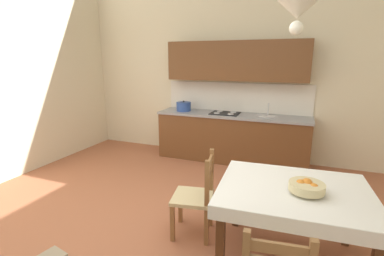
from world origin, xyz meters
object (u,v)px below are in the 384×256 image
at_px(pendant_lamp, 298,11).
at_px(dining_table, 293,200).
at_px(fruit_bowl, 307,187).
at_px(kitchen_cabinetry, 232,116).
at_px(dining_chair_tv_side, 196,197).

bearing_deg(pendant_lamp, dining_table, 5.06).
height_order(fruit_bowl, pendant_lamp, pendant_lamp).
distance_m(dining_table, fruit_bowl, 0.21).
bearing_deg(pendant_lamp, fruit_bowl, -15.73).
distance_m(kitchen_cabinetry, dining_table, 2.79).
relative_size(kitchen_cabinetry, dining_table, 2.00).
bearing_deg(dining_chair_tv_side, dining_table, -5.08).
height_order(dining_chair_tv_side, fruit_bowl, dining_chair_tv_side).
relative_size(dining_chair_tv_side, pendant_lamp, 1.16).
bearing_deg(dining_table, kitchen_cabinetry, 114.86).
bearing_deg(kitchen_cabinetry, pendant_lamp, -67.07).
height_order(kitchen_cabinetry, pendant_lamp, pendant_lamp).
relative_size(dining_table, dining_chair_tv_side, 1.50).
distance_m(dining_table, pendant_lamp, 1.62).
distance_m(dining_chair_tv_side, pendant_lamp, 2.01).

